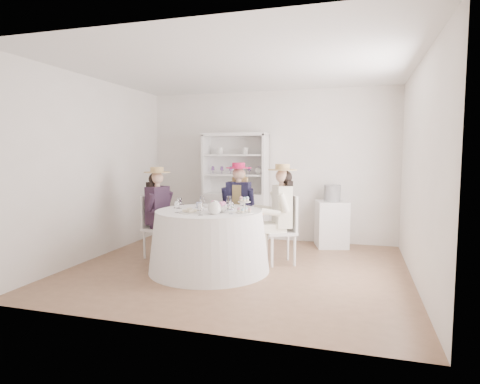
# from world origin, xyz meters

# --- Properties ---
(ground) EXTENTS (4.50, 4.50, 0.00)m
(ground) POSITION_xyz_m (0.00, 0.00, 0.00)
(ground) COLOR brown
(ground) RESTS_ON ground
(ceiling) EXTENTS (4.50, 4.50, 0.00)m
(ceiling) POSITION_xyz_m (0.00, 0.00, 2.70)
(ceiling) COLOR white
(ceiling) RESTS_ON wall_back
(wall_back) EXTENTS (4.50, 0.00, 4.50)m
(wall_back) POSITION_xyz_m (0.00, 2.00, 1.35)
(wall_back) COLOR silver
(wall_back) RESTS_ON ground
(wall_front) EXTENTS (4.50, 0.00, 4.50)m
(wall_front) POSITION_xyz_m (0.00, -2.00, 1.35)
(wall_front) COLOR silver
(wall_front) RESTS_ON ground
(wall_left) EXTENTS (0.00, 4.50, 4.50)m
(wall_left) POSITION_xyz_m (-2.25, 0.00, 1.35)
(wall_left) COLOR silver
(wall_left) RESTS_ON ground
(wall_right) EXTENTS (0.00, 4.50, 4.50)m
(wall_right) POSITION_xyz_m (2.25, 0.00, 1.35)
(wall_right) COLOR silver
(wall_right) RESTS_ON ground
(tea_table) EXTENTS (1.63, 1.63, 0.82)m
(tea_table) POSITION_xyz_m (-0.35, -0.17, 0.41)
(tea_table) COLOR white
(tea_table) RESTS_ON ground
(hutch) EXTENTS (1.27, 0.75, 1.94)m
(hutch) POSITION_xyz_m (-0.56, 1.74, 0.69)
(hutch) COLOR silver
(hutch) RESTS_ON ground
(side_table) EXTENTS (0.61, 0.61, 0.78)m
(side_table) POSITION_xyz_m (1.15, 1.70, 0.39)
(side_table) COLOR silver
(side_table) RESTS_ON ground
(hatbox) EXTENTS (0.32, 0.32, 0.27)m
(hatbox) POSITION_xyz_m (1.15, 1.70, 0.91)
(hatbox) COLOR black
(hatbox) RESTS_ON side_table
(guest_left) EXTENTS (0.55, 0.52, 1.38)m
(guest_left) POSITION_xyz_m (-1.31, 0.23, 0.78)
(guest_left) COLOR silver
(guest_left) RESTS_ON ground
(guest_mid) EXTENTS (0.51, 0.54, 1.43)m
(guest_mid) POSITION_xyz_m (-0.25, 0.86, 0.81)
(guest_mid) COLOR silver
(guest_mid) RESTS_ON ground
(guest_right) EXTENTS (0.61, 0.55, 1.43)m
(guest_right) POSITION_xyz_m (0.51, 0.41, 0.81)
(guest_right) COLOR silver
(guest_right) RESTS_ON ground
(spare_chair) EXTENTS (0.50, 0.50, 0.91)m
(spare_chair) POSITION_xyz_m (-0.48, 1.52, 0.49)
(spare_chair) COLOR silver
(spare_chair) RESTS_ON ground
(teacup_a) EXTENTS (0.11, 0.11, 0.07)m
(teacup_a) POSITION_xyz_m (-0.57, -0.00, 0.86)
(teacup_a) COLOR white
(teacup_a) RESTS_ON tea_table
(teacup_b) EXTENTS (0.09, 0.09, 0.07)m
(teacup_b) POSITION_xyz_m (-0.35, 0.13, 0.86)
(teacup_b) COLOR white
(teacup_b) RESTS_ON tea_table
(teacup_c) EXTENTS (0.09, 0.09, 0.07)m
(teacup_c) POSITION_xyz_m (-0.08, -0.08, 0.86)
(teacup_c) COLOR white
(teacup_c) RESTS_ON tea_table
(flower_bowl) EXTENTS (0.23, 0.23, 0.05)m
(flower_bowl) POSITION_xyz_m (-0.16, -0.29, 0.85)
(flower_bowl) COLOR white
(flower_bowl) RESTS_ON tea_table
(flower_arrangement) EXTENTS (0.18, 0.19, 0.07)m
(flower_arrangement) POSITION_xyz_m (-0.16, -0.28, 0.91)
(flower_arrangement) COLOR pink
(flower_arrangement) RESTS_ON tea_table
(table_teapot) EXTENTS (0.24, 0.17, 0.18)m
(table_teapot) POSITION_xyz_m (-0.16, -0.49, 0.90)
(table_teapot) COLOR white
(table_teapot) RESTS_ON tea_table
(sandwich_plate) EXTENTS (0.28, 0.28, 0.06)m
(sandwich_plate) POSITION_xyz_m (-0.50, -0.48, 0.84)
(sandwich_plate) COLOR white
(sandwich_plate) RESTS_ON tea_table
(cupcake_stand) EXTENTS (0.22, 0.22, 0.20)m
(cupcake_stand) POSITION_xyz_m (0.17, -0.28, 0.89)
(cupcake_stand) COLOR white
(cupcake_stand) RESTS_ON tea_table
(stemware_set) EXTENTS (0.96, 0.96, 0.15)m
(stemware_set) POSITION_xyz_m (-0.35, -0.17, 0.90)
(stemware_set) COLOR white
(stemware_set) RESTS_ON tea_table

